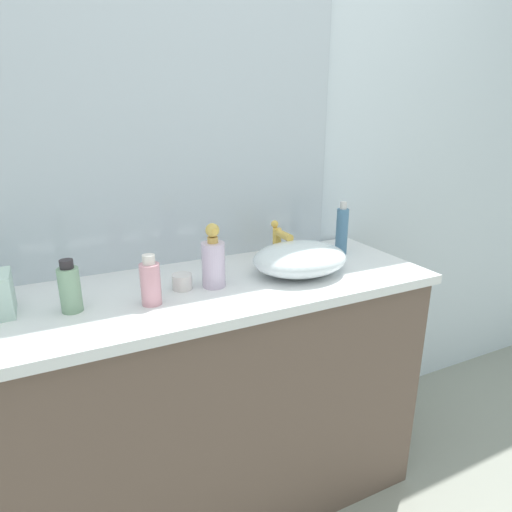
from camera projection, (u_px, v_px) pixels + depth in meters
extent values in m
cube|color=silver|center=(200.00, 147.00, 1.55)|extent=(6.00, 0.06, 2.60)
cube|color=brown|center=(213.00, 406.00, 1.52)|extent=(1.45, 0.49, 0.86)
cube|color=silver|center=(209.00, 289.00, 1.39)|extent=(1.49, 0.53, 0.03)
cube|color=#B2BCC6|center=(176.00, 102.00, 1.43)|extent=(1.20, 0.01, 1.12)
ellipsoid|color=silver|center=(300.00, 259.00, 1.47)|extent=(0.33, 0.27, 0.11)
cylinder|color=gold|center=(277.00, 244.00, 1.60)|extent=(0.03, 0.03, 0.12)
cylinder|color=gold|center=(284.00, 235.00, 1.55)|extent=(0.03, 0.10, 0.03)
sphere|color=gold|center=(275.00, 224.00, 1.60)|extent=(0.03, 0.03, 0.03)
cylinder|color=silver|center=(214.00, 265.00, 1.35)|extent=(0.07, 0.07, 0.14)
cylinder|color=gold|center=(213.00, 240.00, 1.32)|extent=(0.03, 0.03, 0.02)
sphere|color=gold|center=(212.00, 230.00, 1.31)|extent=(0.04, 0.04, 0.04)
cylinder|color=gold|center=(214.00, 231.00, 1.30)|extent=(0.02, 0.02, 0.02)
cylinder|color=teal|center=(342.00, 232.00, 1.66)|extent=(0.05, 0.05, 0.18)
cylinder|color=silver|center=(343.00, 205.00, 1.63)|extent=(0.03, 0.03, 0.03)
cylinder|color=gray|center=(70.00, 290.00, 1.18)|extent=(0.06, 0.06, 0.13)
cylinder|color=#2A2428|center=(66.00, 264.00, 1.15)|extent=(0.04, 0.04, 0.02)
cylinder|color=pink|center=(151.00, 284.00, 1.22)|extent=(0.06, 0.06, 0.12)
cylinder|color=silver|center=(149.00, 259.00, 1.20)|extent=(0.04, 0.04, 0.03)
cylinder|color=silver|center=(182.00, 282.00, 1.34)|extent=(0.06, 0.06, 0.05)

